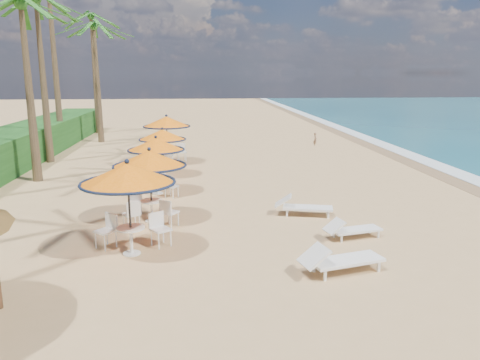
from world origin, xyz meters
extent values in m
plane|color=tan|center=(0.00, 0.00, 0.00)|extent=(160.00, 160.00, 0.00)
cube|color=white|center=(9.30, 10.00, 0.00)|extent=(1.20, 140.00, 0.04)
cube|color=olive|center=(8.40, 10.00, 0.00)|extent=(1.40, 140.00, 0.02)
cylinder|color=black|center=(-5.31, 0.47, 1.27)|extent=(0.06, 0.06, 2.54)
cone|color=orange|center=(-5.31, 0.47, 2.26)|extent=(2.54, 2.54, 0.55)
torus|color=#101A31|center=(-5.31, 0.47, 2.01)|extent=(2.54, 2.54, 0.08)
sphere|color=#101A31|center=(-5.31, 0.47, 2.59)|extent=(0.13, 0.13, 0.13)
cylinder|color=white|center=(-5.31, 0.47, 0.75)|extent=(0.77, 0.77, 0.04)
cylinder|color=white|center=(-5.31, 0.47, 0.39)|extent=(0.09, 0.09, 0.77)
cylinder|color=black|center=(-5.02, 3.34, 1.20)|extent=(0.05, 0.05, 2.41)
cone|color=orange|center=(-5.02, 3.34, 2.15)|extent=(2.41, 2.41, 0.52)
torus|color=#101A31|center=(-5.02, 3.34, 1.91)|extent=(2.41, 2.41, 0.07)
sphere|color=#101A31|center=(-5.02, 3.34, 2.45)|extent=(0.13, 0.13, 0.13)
cylinder|color=white|center=(-5.02, 3.34, 0.71)|extent=(0.73, 0.73, 0.04)
cylinder|color=white|center=(-5.02, 3.34, 0.37)|extent=(0.08, 0.08, 0.73)
cylinder|color=black|center=(-5.13, 7.08, 1.15)|extent=(0.05, 0.05, 2.31)
cone|color=orange|center=(-5.13, 7.08, 2.06)|extent=(2.31, 2.31, 0.50)
torus|color=#101A31|center=(-5.13, 7.08, 1.83)|extent=(2.31, 2.31, 0.07)
sphere|color=#101A31|center=(-5.13, 7.08, 2.35)|extent=(0.12, 0.12, 0.12)
cylinder|color=white|center=(-5.13, 7.08, 0.68)|extent=(0.70, 0.70, 0.04)
cylinder|color=white|center=(-5.13, 7.08, 0.35)|extent=(0.08, 0.08, 0.70)
cylinder|color=black|center=(-5.12, 10.46, 1.13)|extent=(0.05, 0.05, 2.25)
cone|color=orange|center=(-5.12, 10.46, 2.01)|extent=(2.25, 2.25, 0.49)
torus|color=#101A31|center=(-5.12, 10.46, 1.78)|extent=(2.25, 2.25, 0.07)
sphere|color=#101A31|center=(-5.12, 10.46, 2.29)|extent=(0.12, 0.12, 0.12)
cylinder|color=white|center=(-5.12, 10.46, 0.67)|extent=(0.69, 0.69, 0.04)
cylinder|color=white|center=(-5.12, 10.46, 0.34)|extent=(0.08, 0.08, 0.69)
cylinder|color=black|center=(-5.12, 13.82, 1.28)|extent=(0.06, 0.06, 2.56)
cone|color=orange|center=(-5.12, 13.82, 2.29)|extent=(2.56, 2.56, 0.56)
torus|color=#101A31|center=(-5.12, 13.82, 2.03)|extent=(2.56, 2.56, 0.08)
sphere|color=#101A31|center=(-5.12, 13.82, 2.61)|extent=(0.13, 0.13, 0.13)
cylinder|color=white|center=(-5.12, 13.82, 0.76)|extent=(0.78, 0.78, 0.04)
cylinder|color=white|center=(-5.12, 13.82, 0.39)|extent=(0.09, 0.09, 0.78)
cube|color=white|center=(0.19, -1.21, 0.31)|extent=(1.97, 1.13, 0.08)
cube|color=white|center=(-0.70, -1.45, 0.55)|extent=(0.77, 0.81, 0.46)
cube|color=white|center=(0.19, -1.21, 0.13)|extent=(0.07, 0.07, 0.26)
cube|color=white|center=(1.26, 1.19, 0.25)|extent=(1.61, 0.88, 0.06)
cube|color=white|center=(0.52, 1.02, 0.45)|extent=(0.62, 0.66, 0.38)
cube|color=white|center=(1.26, 1.19, 0.11)|extent=(0.05, 0.05, 0.21)
cube|color=white|center=(0.32, 3.54, 0.28)|extent=(1.81, 1.00, 0.07)
cube|color=white|center=(-0.51, 3.74, 0.50)|extent=(0.70, 0.74, 0.42)
cube|color=white|center=(0.32, 3.54, 0.12)|extent=(0.06, 0.06, 0.24)
cone|color=brown|center=(-10.82, 9.93, 3.86)|extent=(0.44, 0.44, 7.72)
sphere|color=#245919|center=(-10.82, 9.93, 7.72)|extent=(0.56, 0.56, 0.56)
cone|color=brown|center=(-11.67, 14.72, 4.29)|extent=(0.44, 0.44, 8.59)
cone|color=brown|center=(-12.36, 19.51, 5.74)|extent=(0.44, 0.44, 11.48)
cone|color=brown|center=(-10.39, 22.40, 3.98)|extent=(0.44, 0.44, 7.97)
sphere|color=#245919|center=(-10.39, 22.40, 7.97)|extent=(0.56, 0.56, 0.56)
cone|color=brown|center=(-11.66, 27.80, 4.61)|extent=(0.44, 0.44, 9.21)
sphere|color=#245919|center=(-11.66, 27.80, 9.21)|extent=(0.56, 0.56, 0.56)
imported|color=brown|center=(4.53, 19.30, 0.47)|extent=(0.25, 0.36, 0.94)
camera|label=1|loc=(-3.43, -11.80, 4.85)|focal=35.00mm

